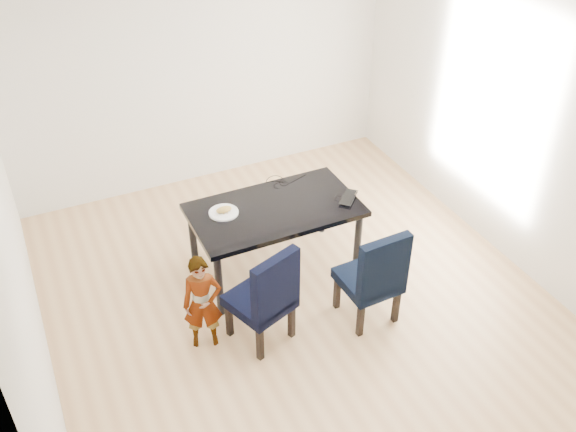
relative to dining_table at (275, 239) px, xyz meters
name	(u,v)px	position (x,y,z in m)	size (l,w,h in m)	color
floor	(297,299)	(0.00, -0.50, -0.38)	(4.50, 5.00, 0.01)	tan
ceiling	(300,19)	(0.00, -0.50, 2.33)	(4.50, 5.00, 0.01)	white
wall_back	(201,71)	(0.00, 2.00, 0.98)	(4.50, 0.01, 2.70)	white
wall_front	(498,403)	(0.00, -3.00, 0.98)	(4.50, 0.01, 2.70)	silver
wall_left	(14,252)	(-2.25, -0.50, 0.98)	(0.01, 5.00, 2.70)	silver
wall_right	(510,126)	(2.25, -0.50, 0.98)	(0.01, 5.00, 2.70)	silver
dining_table	(275,239)	(0.00, 0.00, 0.00)	(1.60, 0.90, 0.75)	black
chair_left	(259,293)	(-0.49, -0.78, 0.12)	(0.48, 0.50, 1.00)	black
chair_right	(369,272)	(0.49, -0.94, 0.13)	(0.48, 0.50, 1.00)	black
child	(202,303)	(-0.96, -0.65, 0.09)	(0.34, 0.22, 0.93)	orange
plate	(224,212)	(-0.47, 0.12, 0.38)	(0.28, 0.28, 0.02)	white
sandwich	(224,209)	(-0.47, 0.12, 0.42)	(0.15, 0.07, 0.06)	#B28B3F
laptop	(344,197)	(0.68, -0.13, 0.39)	(0.29, 0.19, 0.02)	black
cable_tangle	(281,185)	(0.22, 0.34, 0.38)	(0.15, 0.15, 0.01)	black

